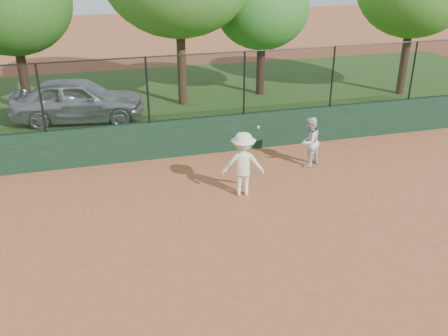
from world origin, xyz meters
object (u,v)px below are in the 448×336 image
object	(u,v)px
player_main	(243,164)
tree_1	(11,4)
tree_3	(262,8)
parked_car	(78,100)
player_second	(309,142)

from	to	relation	value
player_main	tree_1	xyz separation A→B (m)	(-6.09, 8.96, 3.22)
player_main	tree_3	bearing A→B (deg)	68.07
tree_3	parked_car	bearing A→B (deg)	-168.20
player_second	tree_3	xyz separation A→B (m)	(1.13, 7.68, 2.88)
player_second	player_main	distance (m)	2.78
parked_car	player_second	bearing A→B (deg)	-123.88
tree_1	tree_3	xyz separation A→B (m)	(9.68, -0.03, -0.46)
player_main	tree_3	world-z (taller)	tree_3
player_second	tree_1	distance (m)	11.99
player_second	tree_3	world-z (taller)	tree_3
tree_1	player_main	bearing A→B (deg)	-55.82
parked_car	player_second	world-z (taller)	parked_car
player_main	tree_1	distance (m)	11.30
parked_car	tree_3	xyz separation A→B (m)	(7.73, 1.62, 2.82)
player_second	player_main	bearing A→B (deg)	-4.69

